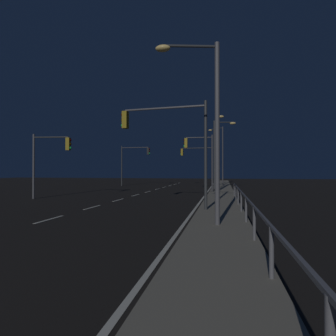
# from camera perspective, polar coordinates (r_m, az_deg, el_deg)

# --- Properties ---
(ground_plane) EXTENTS (112.00, 112.00, 0.00)m
(ground_plane) POSITION_cam_1_polar(r_m,az_deg,el_deg) (20.69, -9.80, -6.48)
(ground_plane) COLOR black
(ground_plane) RESTS_ON ground
(sidewalk_right) EXTENTS (2.31, 77.00, 0.14)m
(sidewalk_right) POSITION_cam_1_polar(r_m,az_deg,el_deg) (19.30, 11.03, -6.69)
(sidewalk_right) COLOR gray
(sidewalk_right) RESTS_ON ground
(lane_markings_center) EXTENTS (0.14, 50.00, 0.01)m
(lane_markings_center) POSITION_cam_1_polar(r_m,az_deg,el_deg) (23.97, -6.76, -5.65)
(lane_markings_center) COLOR silver
(lane_markings_center) RESTS_ON ground
(lane_edge_line) EXTENTS (0.14, 53.00, 0.01)m
(lane_edge_line) POSITION_cam_1_polar(r_m,az_deg,el_deg) (24.33, 7.78, -5.58)
(lane_edge_line) COLOR silver
(lane_edge_line) RESTS_ON ground
(traffic_light_overhead_east) EXTENTS (5.24, 0.73, 5.38)m
(traffic_light_overhead_east) POSITION_cam_1_polar(r_m,az_deg,el_deg) (37.86, 6.84, 2.26)
(traffic_light_overhead_east) COLOR #4C4C51
(traffic_light_overhead_east) RESTS_ON sidewalk_right
(traffic_light_far_right) EXTENTS (3.01, 0.62, 4.93)m
(traffic_light_far_right) POSITION_cam_1_polar(r_m,az_deg,el_deg) (22.57, -23.35, 2.78)
(traffic_light_far_right) COLOR #4C4C51
(traffic_light_far_right) RESTS_ON ground
(traffic_light_mid_left) EXTENTS (4.80, 0.56, 5.60)m
(traffic_light_mid_left) POSITION_cam_1_polar(r_m,az_deg,el_deg) (14.67, -0.14, 7.23)
(traffic_light_mid_left) COLOR #2D3033
(traffic_light_mid_left) RESTS_ON sidewalk_right
(traffic_light_far_left) EXTENTS (4.18, 0.35, 5.58)m
(traffic_light_far_left) POSITION_cam_1_polar(r_m,az_deg,el_deg) (38.03, -7.17, 2.16)
(traffic_light_far_left) COLOR #2D3033
(traffic_light_far_left) RESTS_ON ground
(traffic_light_near_left) EXTENTS (2.90, 0.39, 5.52)m
(traffic_light_near_left) POSITION_cam_1_polar(r_m,az_deg,el_deg) (27.13, 6.71, 3.30)
(traffic_light_near_left) COLOR #38383D
(traffic_light_near_left) RESTS_ON sidewalk_right
(street_lamp_corner) EXTENTS (2.12, 1.57, 8.12)m
(street_lamp_corner) POSITION_cam_1_polar(r_m,az_deg,el_deg) (38.99, 10.88, 3.67)
(street_lamp_corner) COLOR #38383D
(street_lamp_corner) RESTS_ON sidewalk_right
(street_lamp_median) EXTENTS (0.68, 1.51, 7.34)m
(street_lamp_median) POSITION_cam_1_polar(r_m,az_deg,el_deg) (27.29, 10.46, 4.45)
(street_lamp_median) COLOR #4C4C51
(street_lamp_median) RESTS_ON sidewalk_right
(street_lamp_mid_block) EXTENTS (2.33, 0.74, 6.75)m
(street_lamp_mid_block) POSITION_cam_1_polar(r_m,az_deg,el_deg) (10.38, 7.97, 11.30)
(street_lamp_mid_block) COLOR #4C4C51
(street_lamp_mid_block) RESTS_ON sidewalk_right
(street_lamp_across_street) EXTENTS (2.06, 0.56, 6.68)m
(street_lamp_across_street) POSITION_cam_1_polar(r_m,az_deg,el_deg) (26.03, 10.41, 4.01)
(street_lamp_across_street) COLOR #2D3033
(street_lamp_across_street) RESTS_ON sidewalk_right
(barrier_fence) EXTENTS (0.09, 22.71, 0.98)m
(barrier_fence) POSITION_cam_1_polar(r_m,az_deg,el_deg) (11.11, 15.98, -7.06)
(barrier_fence) COLOR #59595E
(barrier_fence) RESTS_ON sidewalk_right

